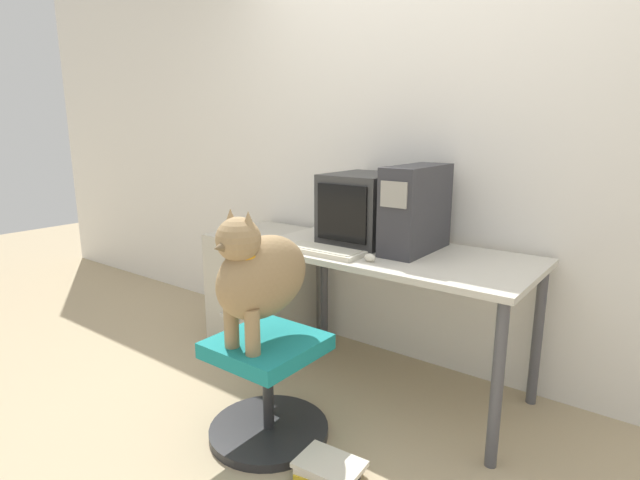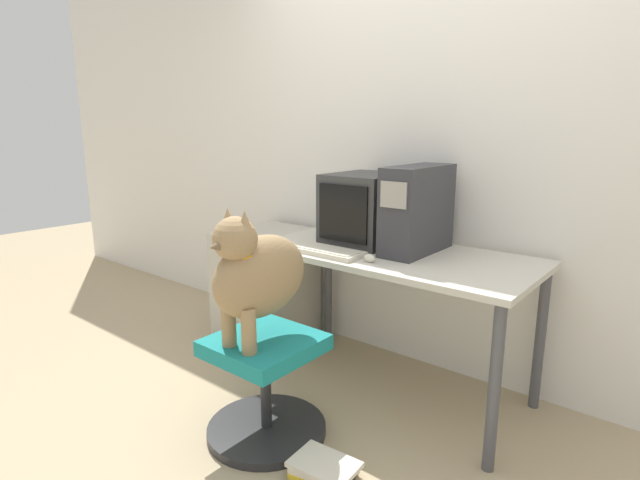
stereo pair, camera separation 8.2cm
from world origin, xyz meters
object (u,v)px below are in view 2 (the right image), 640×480
at_px(pc_tower, 417,209).
at_px(book_stack_floor, 324,469).
at_px(dog, 256,272).
at_px(filing_cabinet, 266,285).
at_px(office_chair, 266,386).
at_px(crt_monitor, 366,208).
at_px(keyboard, 324,250).

relative_size(pc_tower, book_stack_floor, 1.71).
distance_m(dog, filing_cabinet, 1.19).
bearing_deg(office_chair, book_stack_floor, -10.26).
height_order(pc_tower, dog, pc_tower).
xyz_separation_m(crt_monitor, pc_tower, (0.33, -0.02, 0.03)).
height_order(crt_monitor, office_chair, crt_monitor).
bearing_deg(crt_monitor, dog, -88.68).
distance_m(keyboard, book_stack_floor, 1.01).
distance_m(crt_monitor, dog, 0.86).
bearing_deg(pc_tower, office_chair, -111.20).
relative_size(crt_monitor, keyboard, 1.01).
distance_m(keyboard, filing_cabinet, 0.89).
distance_m(pc_tower, book_stack_floor, 1.28).
distance_m(office_chair, book_stack_floor, 0.45).
bearing_deg(dog, keyboard, 94.53).
bearing_deg(book_stack_floor, keyboard, 128.80).
relative_size(keyboard, filing_cabinet, 0.59).
relative_size(crt_monitor, pc_tower, 0.91).
bearing_deg(filing_cabinet, office_chair, -45.06).
height_order(dog, filing_cabinet, dog).
xyz_separation_m(office_chair, dog, (-0.00, -0.04, 0.54)).
bearing_deg(pc_tower, crt_monitor, 176.31).
relative_size(crt_monitor, office_chair, 0.78).
relative_size(office_chair, dog, 0.92).
relative_size(dog, book_stack_floor, 2.14).
bearing_deg(book_stack_floor, dog, 174.89).
bearing_deg(crt_monitor, keyboard, -93.45).
bearing_deg(dog, book_stack_floor, -5.11).
relative_size(keyboard, office_chair, 0.78).
bearing_deg(crt_monitor, book_stack_floor, -64.84).
xyz_separation_m(crt_monitor, dog, (0.02, -0.85, -0.17)).
xyz_separation_m(pc_tower, keyboard, (-0.35, -0.32, -0.21)).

